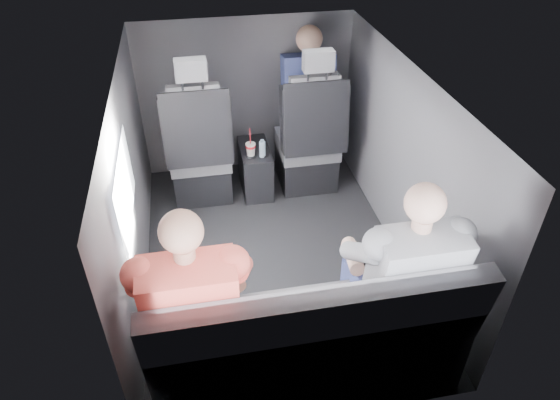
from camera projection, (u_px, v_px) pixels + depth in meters
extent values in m
plane|color=black|center=(274.00, 255.00, 3.64)|extent=(2.60, 2.60, 0.00)
plane|color=#B2B2AD|center=(272.00, 79.00, 2.85)|extent=(2.60, 2.60, 0.00)
cube|color=#56565B|center=(131.00, 193.00, 3.11)|extent=(0.02, 2.60, 1.35)
cube|color=#56565B|center=(403.00, 164.00, 3.39)|extent=(0.02, 2.60, 1.35)
cube|color=#56565B|center=(246.00, 96.00, 4.28)|extent=(1.80, 0.02, 1.35)
cube|color=#56565B|center=(325.00, 336.00, 2.21)|extent=(1.80, 0.02, 1.35)
cube|color=white|center=(125.00, 190.00, 2.74)|extent=(0.02, 0.75, 0.42)
cube|color=black|center=(316.00, 110.00, 3.78)|extent=(0.35, 0.11, 0.59)
cube|color=black|center=(202.00, 177.00, 4.22)|extent=(0.46, 0.48, 0.30)
cube|color=#58575C|center=(200.00, 154.00, 4.07)|extent=(0.48, 0.46, 0.14)
cube|color=#58575C|center=(197.00, 125.00, 3.69)|extent=(0.38, 0.18, 0.61)
cube|color=black|center=(167.00, 131.00, 3.68)|extent=(0.08, 0.21, 0.53)
cube|color=black|center=(227.00, 126.00, 3.74)|extent=(0.08, 0.21, 0.53)
cube|color=black|center=(197.00, 130.00, 3.65)|extent=(0.50, 0.11, 0.58)
cube|color=#58575C|center=(191.00, 70.00, 3.40)|extent=(0.22, 0.10, 0.15)
cube|color=black|center=(306.00, 166.00, 4.36)|extent=(0.46, 0.48, 0.30)
cube|color=#58575C|center=(307.00, 144.00, 4.21)|extent=(0.48, 0.46, 0.14)
cube|color=#58575C|center=(315.00, 115.00, 3.83)|extent=(0.38, 0.18, 0.61)
cube|color=black|center=(286.00, 121.00, 3.81)|extent=(0.08, 0.21, 0.53)
cube|color=black|center=(342.00, 116.00, 3.88)|extent=(0.08, 0.21, 0.53)
cube|color=black|center=(317.00, 120.00, 3.78)|extent=(0.50, 0.11, 0.58)
cube|color=#58575C|center=(318.00, 61.00, 3.54)|extent=(0.22, 0.10, 0.15)
cube|color=black|center=(255.00, 169.00, 4.23)|extent=(0.24, 0.48, 0.40)
cylinder|color=black|center=(251.00, 156.00, 4.00)|extent=(0.09, 0.09, 0.01)
cylinder|color=black|center=(264.00, 154.00, 4.02)|extent=(0.09, 0.09, 0.01)
cube|color=#58575C|center=(307.00, 349.00, 2.70)|extent=(1.60, 0.50, 0.45)
cube|color=#58575C|center=(322.00, 326.00, 2.25)|extent=(1.60, 0.17, 0.47)
cylinder|color=red|center=(251.00, 146.00, 3.96)|extent=(0.08, 0.08, 0.02)
cylinder|color=white|center=(250.00, 144.00, 3.95)|extent=(0.08, 0.08, 0.01)
cylinder|color=red|center=(250.00, 136.00, 3.91)|extent=(0.01, 0.01, 0.13)
cylinder|color=#A3C9DC|center=(262.00, 149.00, 3.97)|extent=(0.05, 0.05, 0.13)
cylinder|color=#A3C9DC|center=(262.00, 141.00, 3.92)|extent=(0.03, 0.03, 0.02)
cube|color=white|center=(189.00, 282.00, 2.60)|extent=(0.45, 0.41, 0.02)
cube|color=silver|center=(189.00, 283.00, 2.58)|extent=(0.33, 0.28, 0.00)
cube|color=white|center=(188.00, 270.00, 2.66)|extent=(0.12, 0.11, 0.00)
cube|color=white|center=(187.00, 287.00, 2.39)|extent=(0.35, 0.25, 0.25)
cube|color=silver|center=(187.00, 286.00, 2.40)|extent=(0.31, 0.22, 0.22)
cube|color=black|center=(378.00, 255.00, 2.77)|extent=(0.33, 0.27, 0.02)
cube|color=black|center=(379.00, 256.00, 2.75)|extent=(0.26, 0.16, 0.00)
cube|color=black|center=(374.00, 247.00, 2.81)|extent=(0.10, 0.06, 0.00)
cube|color=black|center=(388.00, 257.00, 2.60)|extent=(0.30, 0.13, 0.20)
cube|color=silver|center=(388.00, 256.00, 2.61)|extent=(0.26, 0.10, 0.17)
cube|color=#333238|center=(172.00, 314.00, 2.52)|extent=(0.16, 0.46, 0.13)
cube|color=#333238|center=(217.00, 307.00, 2.56)|extent=(0.16, 0.46, 0.13)
cube|color=#333238|center=(178.00, 317.00, 2.88)|extent=(0.13, 0.13, 0.45)
cube|color=#333238|center=(218.00, 311.00, 2.92)|extent=(0.13, 0.13, 0.45)
cube|color=#E94C4D|center=(192.00, 306.00, 2.23)|extent=(0.41, 0.28, 0.56)
sphere|color=#D7A386|center=(181.00, 232.00, 2.02)|extent=(0.19, 0.19, 0.19)
cylinder|color=#D7A386|center=(149.00, 282.00, 2.48)|extent=(0.12, 0.29, 0.12)
cylinder|color=#D7A386|center=(232.00, 271.00, 2.54)|extent=(0.12, 0.29, 0.12)
cube|color=navy|center=(371.00, 285.00, 2.68)|extent=(0.15, 0.45, 0.13)
cube|color=navy|center=(411.00, 280.00, 2.72)|extent=(0.15, 0.45, 0.13)
cube|color=navy|center=(353.00, 292.00, 3.04)|extent=(0.13, 0.13, 0.45)
cube|color=navy|center=(389.00, 287.00, 3.08)|extent=(0.13, 0.13, 0.45)
cube|color=gray|center=(413.00, 274.00, 2.39)|extent=(0.41, 0.28, 0.56)
sphere|color=beige|center=(425.00, 203.00, 2.18)|extent=(0.19, 0.19, 0.19)
cylinder|color=beige|center=(353.00, 256.00, 2.64)|extent=(0.12, 0.29, 0.12)
cylinder|color=beige|center=(426.00, 246.00, 2.70)|extent=(0.12, 0.29, 0.12)
cube|color=navy|center=(308.00, 91.00, 4.12)|extent=(0.42, 0.27, 0.61)
sphere|color=#D7A386|center=(309.00, 39.00, 3.89)|extent=(0.21, 0.21, 0.21)
cube|color=navy|center=(305.00, 119.00, 4.34)|extent=(0.36, 0.42, 0.13)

